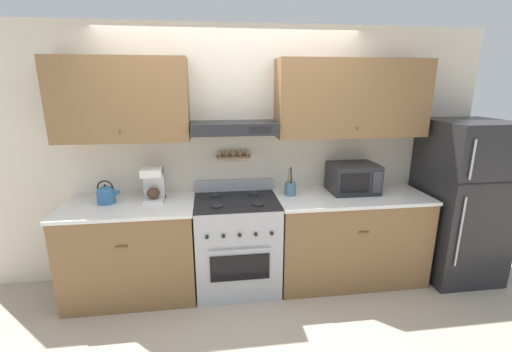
% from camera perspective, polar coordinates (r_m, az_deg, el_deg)
% --- Properties ---
extents(ground_plane, '(16.00, 16.00, 0.00)m').
position_cam_1_polar(ground_plane, '(3.41, -2.55, -20.72)').
color(ground_plane, '#B2A38E').
extents(wall_back, '(5.20, 0.46, 2.55)m').
position_cam_1_polar(wall_back, '(3.44, -2.57, 6.79)').
color(wall_back, beige).
rests_on(wall_back, ground_plane).
extents(counter_left, '(1.21, 0.68, 0.92)m').
position_cam_1_polar(counter_left, '(3.55, -19.93, -11.52)').
color(counter_left, brown).
rests_on(counter_left, ground_plane).
extents(counter_right, '(1.52, 0.68, 0.92)m').
position_cam_1_polar(counter_right, '(3.73, 15.13, -9.75)').
color(counter_right, brown).
rests_on(counter_right, ground_plane).
extents(stove_range, '(0.80, 0.68, 1.04)m').
position_cam_1_polar(stove_range, '(3.47, -3.18, -11.15)').
color(stove_range, '#ADAFB5').
rests_on(stove_range, ground_plane).
extents(refrigerator, '(0.72, 0.78, 1.65)m').
position_cam_1_polar(refrigerator, '(4.14, 30.90, -3.52)').
color(refrigerator, '#232326').
rests_on(refrigerator, ground_plane).
extents(tea_kettle, '(0.21, 0.16, 0.22)m').
position_cam_1_polar(tea_kettle, '(3.47, -23.72, -2.78)').
color(tea_kettle, teal).
rests_on(tea_kettle, counter_left).
extents(coffee_maker, '(0.19, 0.22, 0.32)m').
position_cam_1_polar(coffee_maker, '(3.38, -16.72, -1.27)').
color(coffee_maker, white).
rests_on(coffee_maker, counter_left).
extents(microwave, '(0.47, 0.38, 0.29)m').
position_cam_1_polar(microwave, '(3.63, 15.85, -0.32)').
color(microwave, '#232326').
rests_on(microwave, counter_right).
extents(utensil_crock, '(0.11, 0.11, 0.28)m').
position_cam_1_polar(utensil_crock, '(3.43, 5.73, -2.02)').
color(utensil_crock, slate).
rests_on(utensil_crock, counter_right).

